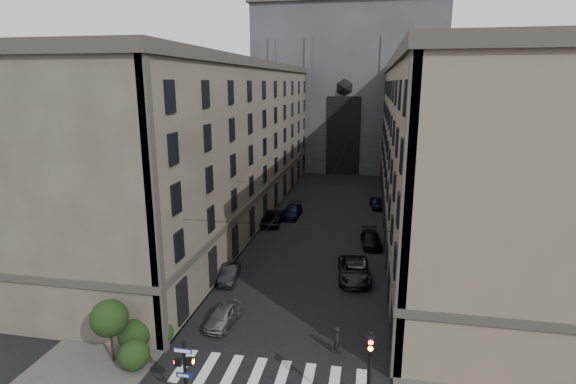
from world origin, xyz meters
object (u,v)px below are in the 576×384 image
Objects in this scene: gothic_tower at (349,75)px; traffic_light_right at (369,370)px; car_right_far at (377,203)px; car_left_midnear at (229,274)px; car_right_midnear at (354,270)px; car_left_midfar at (271,218)px; car_right_near at (357,269)px; car_left_near at (223,315)px; car_left_far at (292,211)px; car_right_midfar at (371,239)px; pedestrian_signal_left at (185,371)px; pedestrian at (337,340)px.

traffic_light_right is (5.60, -73.04, -14.51)m from gothic_tower.
car_right_far is (6.20, -32.69, -17.08)m from gothic_tower.
car_right_midnear is (10.39, 2.35, 0.16)m from car_left_midnear.
car_left_midfar is 16.88m from car_right_near.
car_left_near is 1.01× the size of car_left_midnear.
car_left_far is (1.90, 19.30, 0.08)m from car_left_midnear.
gothic_tower is 50.67m from car_right_midfar.
car_right_near reaches higher than car_left_near.
car_right_midfar is (11.76, -5.23, -0.05)m from car_left_midfar.
traffic_light_right is at bearing -33.90° from car_left_near.
car_right_midnear is at bearing 66.35° from pedestrian_signal_left.
car_left_midfar is 0.93× the size of car_right_midnear.
car_left_midfar is 1.08× the size of car_left_far.
car_right_near is at bearing 9.34° from pedestrian.
pedestrian_signal_left reaches higher than car_left_near.
pedestrian_signal_left reaches higher than car_right_midnear.
traffic_light_right is at bearing -71.08° from car_left_midfar.
car_right_midnear is (-1.40, 17.20, -2.49)m from traffic_light_right.
car_left_midnear is (-6.19, -58.19, -17.16)m from gothic_tower.
car_left_midfar is at bearing 99.38° from car_left_near.
car_right_midfar is at bearing 7.37° from pedestrian.
car_left_near is at bearing 141.20° from traffic_light_right.
gothic_tower is at bearing 94.11° from car_right_near.
car_left_midfar is at bearing 110.90° from traffic_light_right.
car_left_midfar is 1.12× the size of car_right_midfar.
car_left_midnear is 0.73× the size of car_left_midfar.
pedestrian reaches higher than car_right_midfar.
pedestrian_signal_left reaches higher than car_right_far.
car_left_midnear is 28.35m from car_right_far.
car_left_midfar is 15.59m from car_right_far.
car_left_near is at bearing -82.81° from car_left_midnear.
gothic_tower is 42.69m from car_left_far.
traffic_light_right is 6.82m from pedestrian.
car_left_midnear is 16.05m from car_left_midfar.
car_right_midfar is at bearing -38.16° from car_left_far.
car_left_far is at bearing 117.47° from car_right_near.
car_left_midnear is 10.97m from car_right_near.
car_left_near is 2.25× the size of pedestrian.
traffic_light_right is 19.14m from car_left_midnear.
car_right_midnear is at bearing -60.81° from car_left_far.
traffic_light_right is 1.32× the size of car_left_near.
car_left_near is (-0.89, 8.47, -1.65)m from pedestrian_signal_left.
car_left_far reaches higher than car_right_midfar.
pedestrian_signal_left is 2.29× the size of pedestrian.
car_right_midnear is (4.20, -55.84, -17.00)m from gothic_tower.
gothic_tower is 11.62× the size of car_left_far.
car_right_near is at bearing -104.91° from car_right_midfar.
car_left_midnear is at bearing -91.93° from car_left_midfar.
car_right_midnear reaches higher than car_left_near.
car_right_far is at bearing 56.62° from car_left_midnear.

